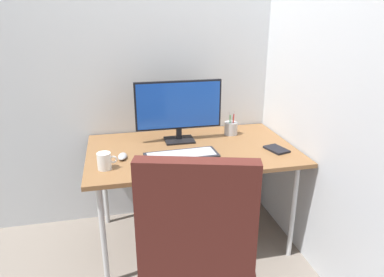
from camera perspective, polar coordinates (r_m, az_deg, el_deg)
The scene contains 11 objects.
ground_plane at distance 2.69m, azimuth -0.06°, elevation -15.67°, with size 8.00×8.00×0.00m, color slate.
wall_back at distance 2.63m, azimuth -2.29°, elevation 16.33°, with size 3.08×0.04×2.80m, color silver.
wall_side_right at distance 2.24m, azimuth 20.21°, elevation 14.57°, with size 0.04×2.55×2.80m, color silver.
desk at distance 2.37m, azimuth -0.07°, elevation -2.61°, with size 1.37×0.84×0.70m.
office_chair at distance 1.67m, azimuth 0.94°, elevation -18.21°, with size 0.63×0.66×1.06m.
monitor at distance 2.42m, azimuth -2.18°, elevation 5.02°, with size 0.60×0.16×0.43m.
keyboard at distance 2.19m, azimuth -1.72°, elevation -2.81°, with size 0.46×0.20×0.03m.
mouse at distance 2.22m, azimuth -11.22°, elevation -2.85°, with size 0.05×0.11×0.03m, color #9EA0A5.
pen_holder at distance 2.62m, azimuth 6.33°, elevation 1.69°, with size 0.10×0.10×0.17m.
notebook at distance 2.38m, azimuth 13.55°, elevation -1.71°, with size 0.10×0.16×0.01m, color black.
coffee_mug at distance 2.09m, azimuth -14.01°, elevation -3.56°, with size 0.11×0.08×0.10m.
Camera 1 is at (-0.48, -2.13, 1.56)m, focal length 32.89 mm.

